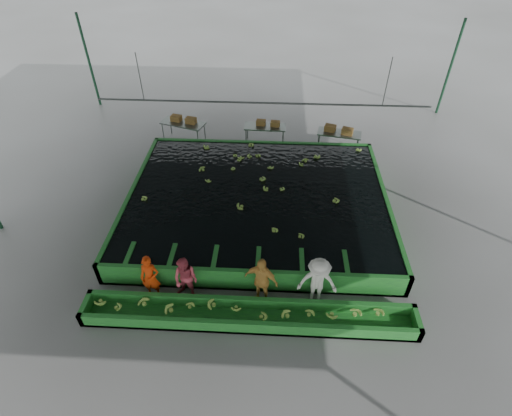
# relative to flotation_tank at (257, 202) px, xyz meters

# --- Properties ---
(ground) EXTENTS (80.00, 80.00, 0.00)m
(ground) POSITION_rel_flotation_tank_xyz_m (0.00, -1.50, -0.45)
(ground) COLOR slate
(ground) RESTS_ON ground
(shed_roof) EXTENTS (20.00, 22.00, 0.04)m
(shed_roof) POSITION_rel_flotation_tank_xyz_m (0.00, -1.50, 4.55)
(shed_roof) COLOR gray
(shed_roof) RESTS_ON shed_posts
(shed_posts) EXTENTS (20.00, 22.00, 5.00)m
(shed_posts) POSITION_rel_flotation_tank_xyz_m (0.00, -1.50, 2.05)
(shed_posts) COLOR #1D4C2F
(shed_posts) RESTS_ON ground
(flotation_tank) EXTENTS (10.00, 8.00, 0.90)m
(flotation_tank) POSITION_rel_flotation_tank_xyz_m (0.00, 0.00, 0.00)
(flotation_tank) COLOR #217226
(flotation_tank) RESTS_ON ground
(tank_water) EXTENTS (9.70, 7.70, 0.00)m
(tank_water) POSITION_rel_flotation_tank_xyz_m (0.00, -0.00, 0.40)
(tank_water) COLOR black
(tank_water) RESTS_ON flotation_tank
(sorting_trough) EXTENTS (10.00, 1.00, 0.50)m
(sorting_trough) POSITION_rel_flotation_tank_xyz_m (0.00, -5.10, -0.20)
(sorting_trough) COLOR #217226
(sorting_trough) RESTS_ON ground
(cableway_rail) EXTENTS (0.08, 0.08, 14.00)m
(cableway_rail) POSITION_rel_flotation_tank_xyz_m (0.00, 3.50, 2.55)
(cableway_rail) COLOR #59605B
(cableway_rail) RESTS_ON shed_roof
(rail_hanger_left) EXTENTS (0.04, 0.04, 2.00)m
(rail_hanger_left) POSITION_rel_flotation_tank_xyz_m (-5.00, 3.50, 3.55)
(rail_hanger_left) COLOR #59605B
(rail_hanger_left) RESTS_ON shed_roof
(rail_hanger_right) EXTENTS (0.04, 0.04, 2.00)m
(rail_hanger_right) POSITION_rel_flotation_tank_xyz_m (5.00, 3.50, 3.55)
(rail_hanger_right) COLOR #59605B
(rail_hanger_right) RESTS_ON shed_roof
(worker_a) EXTENTS (0.61, 0.41, 1.65)m
(worker_a) POSITION_rel_flotation_tank_xyz_m (-3.08, -4.30, 0.38)
(worker_a) COLOR red
(worker_a) RESTS_ON ground
(worker_b) EXTENTS (0.95, 0.83, 1.64)m
(worker_b) POSITION_rel_flotation_tank_xyz_m (-1.98, -4.30, 0.37)
(worker_b) COLOR #BC3F4E
(worker_b) RESTS_ON ground
(worker_c) EXTENTS (1.15, 0.75, 1.81)m
(worker_c) POSITION_rel_flotation_tank_xyz_m (0.33, -4.30, 0.45)
(worker_c) COLOR gold
(worker_c) RESTS_ON ground
(worker_d) EXTENTS (1.23, 0.75, 1.85)m
(worker_d) POSITION_rel_flotation_tank_xyz_m (2.03, -4.30, 0.48)
(worker_d) COLOR silver
(worker_d) RESTS_ON ground
(packing_table_left) EXTENTS (2.31, 1.47, 0.98)m
(packing_table_left) POSITION_rel_flotation_tank_xyz_m (-3.96, 5.39, 0.04)
(packing_table_left) COLOR #59605B
(packing_table_left) RESTS_ON ground
(packing_table_mid) EXTENTS (2.03, 0.87, 0.91)m
(packing_table_mid) POSITION_rel_flotation_tank_xyz_m (0.10, 5.37, 0.01)
(packing_table_mid) COLOR #59605B
(packing_table_mid) RESTS_ON ground
(packing_table_right) EXTENTS (2.16, 1.20, 0.93)m
(packing_table_right) POSITION_rel_flotation_tank_xyz_m (3.66, 4.89, 0.02)
(packing_table_right) COLOR #59605B
(packing_table_right) RESTS_ON ground
(box_stack_left) EXTENTS (1.34, 0.69, 0.28)m
(box_stack_left) POSITION_rel_flotation_tank_xyz_m (-3.92, 5.47, 0.53)
(box_stack_left) COLOR brown
(box_stack_left) RESTS_ON packing_table_left
(box_stack_mid) EXTENTS (1.18, 0.45, 0.25)m
(box_stack_mid) POSITION_rel_flotation_tank_xyz_m (0.24, 5.46, 0.46)
(box_stack_mid) COLOR brown
(box_stack_mid) RESTS_ON packing_table_mid
(box_stack_right) EXTENTS (1.39, 0.79, 0.29)m
(box_stack_right) POSITION_rel_flotation_tank_xyz_m (3.61, 4.91, 0.48)
(box_stack_right) COLOR brown
(box_stack_right) RESTS_ON packing_table_right
(floating_bananas) EXTENTS (8.24, 5.62, 0.11)m
(floating_bananas) POSITION_rel_flotation_tank_xyz_m (0.00, 0.80, 0.40)
(floating_bananas) COLOR #81AD3F
(floating_bananas) RESTS_ON tank_water
(trough_bananas) EXTENTS (9.62, 0.64, 0.13)m
(trough_bananas) POSITION_rel_flotation_tank_xyz_m (0.00, -5.10, -0.05)
(trough_bananas) COLOR #81AD3F
(trough_bananas) RESTS_ON sorting_trough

